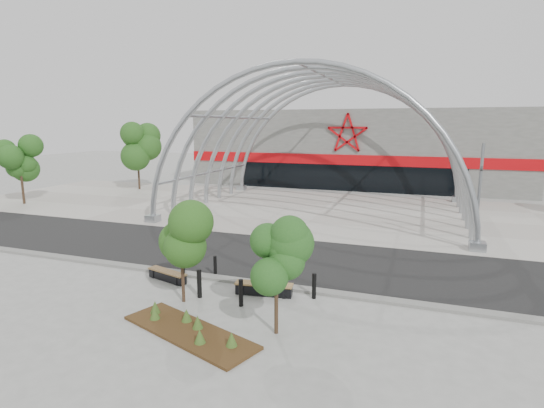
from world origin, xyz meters
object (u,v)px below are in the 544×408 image
(street_tree_0, at_px, (181,232))
(signal_pole, at_px, (479,195))
(bench_1, at_px, (264,289))
(street_tree_1, at_px, (276,252))
(bollard_2, at_px, (199,284))
(bench_0, at_px, (167,276))

(street_tree_0, bearing_deg, signal_pole, 45.52)
(signal_pole, distance_m, street_tree_0, 15.77)
(bench_1, bearing_deg, signal_pole, 48.86)
(street_tree_1, relative_size, bollard_2, 3.33)
(street_tree_1, relative_size, bench_1, 1.62)
(bench_0, bearing_deg, street_tree_1, -25.81)
(bollard_2, bearing_deg, bench_0, 152.34)
(signal_pole, bearing_deg, street_tree_1, -119.33)
(street_tree_1, distance_m, bench_0, 6.99)
(bollard_2, bearing_deg, signal_pole, 45.10)
(street_tree_1, distance_m, bollard_2, 4.59)
(signal_pole, relative_size, street_tree_0, 1.50)
(street_tree_1, xyz_separation_m, bench_1, (-1.46, 2.76, -2.45))
(signal_pole, height_order, street_tree_0, signal_pole)
(signal_pole, xyz_separation_m, bench_0, (-12.85, -9.56, -2.72))
(bench_0, xyz_separation_m, bench_1, (4.42, -0.08, 0.03))
(bench_0, relative_size, bollard_2, 1.84)
(signal_pole, distance_m, street_tree_1, 14.23)
(bench_1, height_order, bollard_2, bollard_2)
(street_tree_0, xyz_separation_m, bollard_2, (0.38, 0.54, -2.12))
(bench_1, bearing_deg, bollard_2, -154.66)
(signal_pole, distance_m, bench_0, 16.25)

